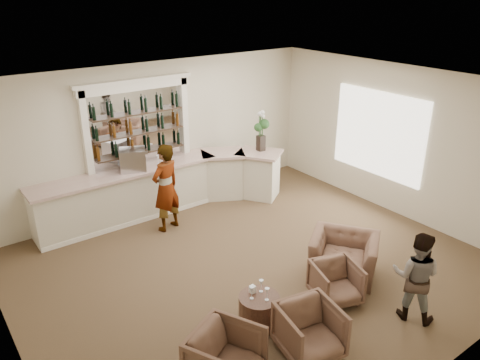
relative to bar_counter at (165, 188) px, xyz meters
name	(u,v)px	position (x,y,z in m)	size (l,w,h in m)	color
ground	(252,266)	(0.16, -3.00, -0.57)	(8.00, 8.00, 0.00)	brown
room_shell	(236,134)	(0.33, -2.29, 1.77)	(8.04, 7.02, 3.32)	beige
bar_counter	(165,188)	(0.00, 0.00, 0.00)	(5.72, 1.80, 1.14)	#EDE5CE
back_bar_alcove	(138,124)	(-0.34, 0.41, 1.46)	(2.64, 0.25, 3.00)	white
cocktail_table	(259,310)	(-0.72, -4.30, -0.32)	(0.62, 0.62, 0.50)	#513223
sommelier	(166,188)	(-0.37, -0.77, 0.37)	(0.69, 0.45, 1.88)	gray
guest	(416,276)	(1.30, -5.56, 0.16)	(0.71, 0.56, 1.47)	gray
armchair_left	(226,358)	(-1.77, -4.93, -0.18)	(0.83, 0.86, 0.78)	brown
armchair_center	(310,331)	(-0.53, -5.19, -0.20)	(0.80, 0.82, 0.75)	brown
armchair_right	(336,282)	(0.66, -4.58, -0.24)	(0.71, 0.73, 0.67)	brown
armchair_far	(344,256)	(1.33, -4.13, -0.20)	(1.14, 1.00, 0.74)	brown
espresso_machine	(133,160)	(-0.67, 0.07, 0.80)	(0.53, 0.45, 0.47)	#B6B6BB
flower_vase	(261,128)	(2.32, -0.54, 1.12)	(0.26, 0.26, 0.98)	black
wine_glass_bar_left	(168,158)	(0.16, 0.06, 0.67)	(0.07, 0.07, 0.21)	white
wine_glass_bar_right	(158,160)	(-0.09, 0.07, 0.67)	(0.07, 0.07, 0.21)	white
wine_glass_tbl_a	(252,293)	(-0.84, -4.27, 0.03)	(0.07, 0.07, 0.21)	white
wine_glass_tbl_b	(261,286)	(-0.62, -4.22, 0.03)	(0.07, 0.07, 0.21)	white
wine_glass_tbl_c	(267,294)	(-0.68, -4.43, 0.03)	(0.07, 0.07, 0.21)	white
napkin_holder	(252,289)	(-0.74, -4.16, -0.01)	(0.08, 0.08, 0.12)	white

